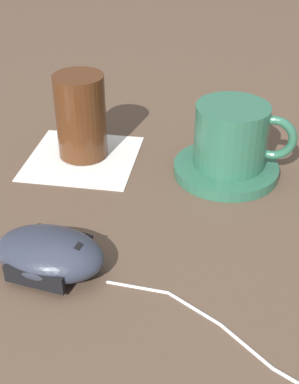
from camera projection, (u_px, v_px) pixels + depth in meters
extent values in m
plane|color=brown|center=(119.00, 207.00, 0.58)|extent=(3.00, 3.00, 0.00)
cylinder|color=#2D664C|center=(226.00, 169.00, 0.64)|extent=(0.12, 0.12, 0.01)
cylinder|color=#2D664C|center=(231.00, 135.00, 0.62)|extent=(0.09, 0.09, 0.07)
torus|color=#2D664C|center=(273.00, 138.00, 0.61)|extent=(0.05, 0.03, 0.05)
ellipsoid|color=#2D3342|center=(50.00, 253.00, 0.49)|extent=(0.12, 0.10, 0.04)
cylinder|color=black|center=(78.00, 250.00, 0.48)|extent=(0.01, 0.01, 0.01)
cube|color=black|center=(65.00, 237.00, 0.52)|extent=(0.06, 0.02, 0.02)
cube|color=black|center=(34.00, 279.00, 0.47)|extent=(0.06, 0.02, 0.02)
cylinder|color=white|center=(138.00, 286.00, 0.48)|extent=(0.05, 0.03, 0.00)
cylinder|color=white|center=(194.00, 307.00, 0.46)|extent=(0.06, 0.01, 0.00)
cylinder|color=white|center=(246.00, 344.00, 0.42)|extent=(0.06, 0.02, 0.00)
sphere|color=white|center=(108.00, 281.00, 0.48)|extent=(0.00, 0.00, 0.00)
sphere|color=white|center=(168.00, 292.00, 0.47)|extent=(0.00, 0.00, 0.00)
sphere|color=white|center=(221.00, 323.00, 0.44)|extent=(0.00, 0.00, 0.00)
sphere|color=white|center=(273.00, 367.00, 0.40)|extent=(0.00, 0.00, 0.00)
cube|color=silver|center=(83.00, 158.00, 0.67)|extent=(0.18, 0.18, 0.00)
cylinder|color=#4C2814|center=(81.00, 116.00, 0.65)|extent=(0.06, 0.06, 0.10)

